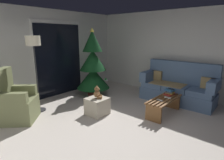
{
  "coord_description": "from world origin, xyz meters",
  "views": [
    {
      "loc": [
        -2.55,
        -1.84,
        1.82
      ],
      "look_at": [
        0.4,
        0.7,
        0.85
      ],
      "focal_mm": 29.75,
      "sensor_mm": 36.0,
      "label": 1
    }
  ],
  "objects_px": {
    "coffee_table": "(164,104)",
    "christmas_tree": "(93,66)",
    "remote_white": "(168,98)",
    "floor_lamp": "(34,48)",
    "cell_phone": "(171,89)",
    "ottoman": "(97,106)",
    "teddy_bear_chestnut": "(97,93)",
    "armchair": "(15,103)",
    "remote_silver": "(160,100)",
    "couch": "(178,87)",
    "book_stack": "(170,92)"
  },
  "relations": [
    {
      "from": "coffee_table",
      "to": "ottoman",
      "type": "bearing_deg",
      "value": 130.88
    },
    {
      "from": "couch",
      "to": "remote_silver",
      "type": "height_order",
      "value": "couch"
    },
    {
      "from": "book_stack",
      "to": "teddy_bear_chestnut",
      "type": "bearing_deg",
      "value": 139.59
    },
    {
      "from": "floor_lamp",
      "to": "cell_phone",
      "type": "bearing_deg",
      "value": -48.48
    },
    {
      "from": "ottoman",
      "to": "teddy_bear_chestnut",
      "type": "height_order",
      "value": "teddy_bear_chestnut"
    },
    {
      "from": "christmas_tree",
      "to": "couch",
      "type": "bearing_deg",
      "value": -63.07
    },
    {
      "from": "christmas_tree",
      "to": "floor_lamp",
      "type": "xyz_separation_m",
      "value": [
        -1.71,
        0.1,
        0.62
      ]
    },
    {
      "from": "remote_silver",
      "to": "remote_white",
      "type": "distance_m",
      "value": 0.28
    },
    {
      "from": "coffee_table",
      "to": "armchair",
      "type": "xyz_separation_m",
      "value": [
        -2.36,
        2.26,
        0.14
      ]
    },
    {
      "from": "coffee_table",
      "to": "remote_white",
      "type": "height_order",
      "value": "remote_white"
    },
    {
      "from": "couch",
      "to": "coffee_table",
      "type": "bearing_deg",
      "value": -174.71
    },
    {
      "from": "remote_white",
      "to": "floor_lamp",
      "type": "distance_m",
      "value": 3.25
    },
    {
      "from": "couch",
      "to": "armchair",
      "type": "bearing_deg",
      "value": 147.66
    },
    {
      "from": "remote_silver",
      "to": "cell_phone",
      "type": "distance_m",
      "value": 0.56
    },
    {
      "from": "couch",
      "to": "christmas_tree",
      "type": "relative_size",
      "value": 0.98
    },
    {
      "from": "remote_silver",
      "to": "book_stack",
      "type": "distance_m",
      "value": 0.54
    },
    {
      "from": "book_stack",
      "to": "cell_phone",
      "type": "height_order",
      "value": "cell_phone"
    },
    {
      "from": "armchair",
      "to": "ottoman",
      "type": "relative_size",
      "value": 2.57
    },
    {
      "from": "coffee_table",
      "to": "teddy_bear_chestnut",
      "type": "relative_size",
      "value": 3.86
    },
    {
      "from": "remote_white",
      "to": "floor_lamp",
      "type": "bearing_deg",
      "value": -51.49
    },
    {
      "from": "floor_lamp",
      "to": "ottoman",
      "type": "height_order",
      "value": "floor_lamp"
    },
    {
      "from": "remote_white",
      "to": "teddy_bear_chestnut",
      "type": "xyz_separation_m",
      "value": [
        -1.07,
        1.2,
        0.12
      ]
    },
    {
      "from": "cell_phone",
      "to": "christmas_tree",
      "type": "bearing_deg",
      "value": 112.13
    },
    {
      "from": "cell_phone",
      "to": "floor_lamp",
      "type": "relative_size",
      "value": 0.08
    },
    {
      "from": "ottoman",
      "to": "teddy_bear_chestnut",
      "type": "relative_size",
      "value": 1.54
    },
    {
      "from": "coffee_table",
      "to": "christmas_tree",
      "type": "distance_m",
      "value": 2.37
    },
    {
      "from": "christmas_tree",
      "to": "floor_lamp",
      "type": "height_order",
      "value": "christmas_tree"
    },
    {
      "from": "cell_phone",
      "to": "floor_lamp",
      "type": "xyz_separation_m",
      "value": [
        -2.11,
        2.38,
        0.97
      ]
    },
    {
      "from": "armchair",
      "to": "coffee_table",
      "type": "bearing_deg",
      "value": -43.69
    },
    {
      "from": "remote_white",
      "to": "christmas_tree",
      "type": "xyz_separation_m",
      "value": [
        -0.13,
        2.33,
        0.48
      ]
    },
    {
      "from": "teddy_bear_chestnut",
      "to": "coffee_table",
      "type": "bearing_deg",
      "value": -49.12
    },
    {
      "from": "cell_phone",
      "to": "ottoman",
      "type": "relative_size",
      "value": 0.33
    },
    {
      "from": "book_stack",
      "to": "cell_phone",
      "type": "distance_m",
      "value": 0.08
    },
    {
      "from": "remote_silver",
      "to": "floor_lamp",
      "type": "relative_size",
      "value": 0.09
    },
    {
      "from": "coffee_table",
      "to": "teddy_bear_chestnut",
      "type": "height_order",
      "value": "teddy_bear_chestnut"
    },
    {
      "from": "book_stack",
      "to": "cell_phone",
      "type": "bearing_deg",
      "value": -68.8
    },
    {
      "from": "remote_white",
      "to": "book_stack",
      "type": "distance_m",
      "value": 0.28
    },
    {
      "from": "couch",
      "to": "floor_lamp",
      "type": "bearing_deg",
      "value": 140.96
    },
    {
      "from": "armchair",
      "to": "cell_phone",
      "type": "bearing_deg",
      "value": -39.87
    },
    {
      "from": "couch",
      "to": "remote_white",
      "type": "bearing_deg",
      "value": -171.53
    },
    {
      "from": "couch",
      "to": "ottoman",
      "type": "height_order",
      "value": "couch"
    },
    {
      "from": "floor_lamp",
      "to": "ottoman",
      "type": "distance_m",
      "value": 1.95
    },
    {
      "from": "coffee_table",
      "to": "armchair",
      "type": "bearing_deg",
      "value": 136.31
    },
    {
      "from": "coffee_table",
      "to": "christmas_tree",
      "type": "relative_size",
      "value": 0.55
    },
    {
      "from": "ottoman",
      "to": "remote_white",
      "type": "bearing_deg",
      "value": -48.44
    },
    {
      "from": "remote_silver",
      "to": "couch",
      "type": "bearing_deg",
      "value": 17.47
    },
    {
      "from": "cell_phone",
      "to": "ottoman",
      "type": "bearing_deg",
      "value": 151.36
    },
    {
      "from": "couch",
      "to": "ottoman",
      "type": "distance_m",
      "value": 2.33
    },
    {
      "from": "armchair",
      "to": "floor_lamp",
      "type": "xyz_separation_m",
      "value": [
        0.59,
        0.13,
        1.1
      ]
    },
    {
      "from": "couch",
      "to": "ottoman",
      "type": "xyz_separation_m",
      "value": [
        -2.06,
        1.07,
        -0.2
      ]
    }
  ]
}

